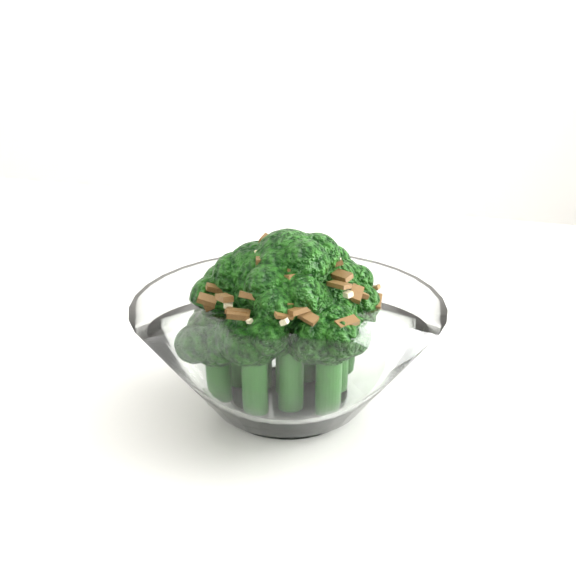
{
  "coord_description": "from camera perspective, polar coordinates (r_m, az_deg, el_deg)",
  "views": [
    {
      "loc": [
        0.12,
        -0.5,
        1.02
      ],
      "look_at": [
        0.16,
        -0.03,
        0.84
      ],
      "focal_mm": 50.0,
      "sensor_mm": 36.0,
      "label": 1
    }
  ],
  "objects": [
    {
      "name": "table",
      "position": [
        0.7,
        -10.84,
        -7.8
      ],
      "size": [
        1.41,
        1.18,
        0.75
      ],
      "color": "white",
      "rests_on": "ground"
    },
    {
      "name": "broccoli_dish",
      "position": [
        0.52,
        0.03,
        -3.69
      ],
      "size": [
        0.2,
        0.2,
        0.12
      ],
      "color": "white",
      "rests_on": "table"
    }
  ]
}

